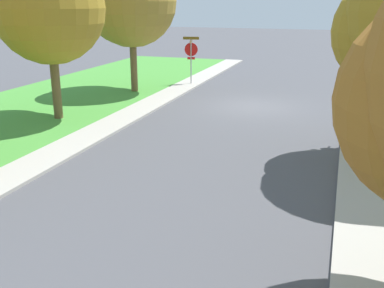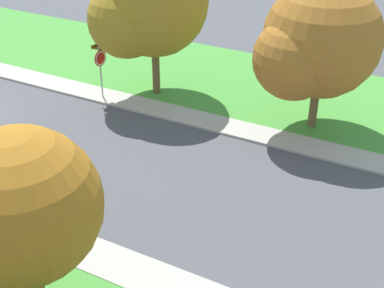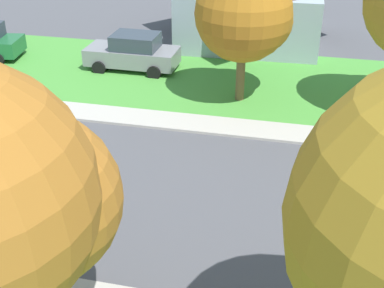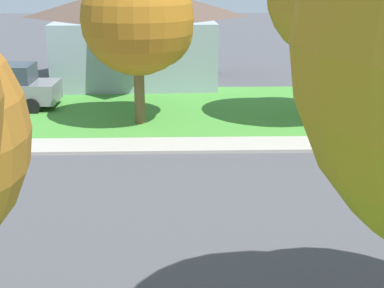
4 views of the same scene
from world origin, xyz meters
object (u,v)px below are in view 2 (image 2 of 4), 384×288
(stop_sign_far_corner, at_px, (100,61))
(tree_across_left, at_px, (315,44))
(tree_sidewalk_near, at_px, (11,214))
(tree_sidewalk_far, at_px, (147,6))

(stop_sign_far_corner, relative_size, tree_across_left, 0.44)
(tree_sidewalk_near, bearing_deg, tree_sidewalk_far, -159.99)
(stop_sign_far_corner, xyz_separation_m, tree_sidewalk_near, (12.00, 6.64, 1.64))
(tree_sidewalk_near, distance_m, tree_across_left, 13.97)
(tree_across_left, height_order, tree_sidewalk_far, tree_sidewalk_far)
(stop_sign_far_corner, distance_m, tree_across_left, 9.80)
(tree_across_left, bearing_deg, stop_sign_far_corner, -79.93)
(tree_sidewalk_near, distance_m, tree_sidewalk_far, 14.31)
(stop_sign_far_corner, bearing_deg, tree_sidewalk_far, 129.14)
(tree_sidewalk_far, bearing_deg, tree_across_left, 91.90)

